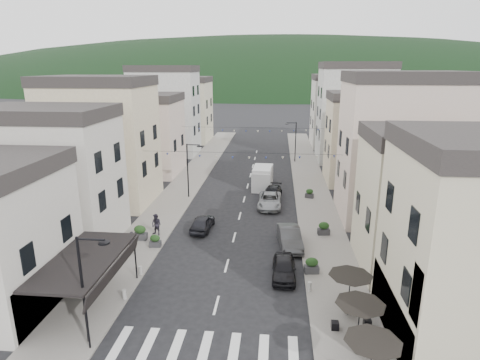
# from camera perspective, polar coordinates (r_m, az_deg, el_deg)

# --- Properties ---
(sidewalk_left) EXTENTS (4.00, 76.00, 0.12)m
(sidewalk_left) POSITION_cam_1_polar(r_m,az_deg,el_deg) (50.17, -7.39, -0.23)
(sidewalk_left) COLOR slate
(sidewalk_left) RESTS_ON ground
(sidewalk_right) EXTENTS (4.00, 76.00, 0.12)m
(sidewalk_right) POSITION_cam_1_polar(r_m,az_deg,el_deg) (49.13, 9.94, -0.69)
(sidewalk_right) COLOR slate
(sidewalk_right) RESTS_ON ground
(hill_backdrop) EXTENTS (640.00, 360.00, 70.00)m
(hill_backdrop) POSITION_cam_1_polar(r_m,az_deg,el_deg) (315.28, 4.90, 13.37)
(hill_backdrop) COLOR black
(hill_backdrop) RESTS_ON ground
(boutique_awning) EXTENTS (3.77, 7.50, 3.28)m
(boutique_awning) POSITION_cam_1_polar(r_m,az_deg,el_deg) (25.08, -20.78, -10.72)
(boutique_awning) COLOR black
(boutique_awning) RESTS_ON ground
(buildings_row_left) EXTENTS (10.20, 54.16, 14.00)m
(buildings_row_left) POSITION_cam_1_polar(r_m,az_deg,el_deg) (56.22, -13.36, 7.54)
(buildings_row_left) COLOR #B8B3A8
(buildings_row_left) RESTS_ON ground
(buildings_row_right) EXTENTS (10.20, 54.16, 14.50)m
(buildings_row_right) POSITION_cam_1_polar(r_m,az_deg,el_deg) (53.28, 17.48, 7.01)
(buildings_row_right) COLOR beige
(buildings_row_right) RESTS_ON ground
(cafe_terrace) EXTENTS (2.50, 8.10, 2.53)m
(cafe_terrace) POSITION_cam_1_polar(r_m,az_deg,el_deg) (21.63, 16.68, -17.17)
(cafe_terrace) COLOR black
(cafe_terrace) RESTS_ON ground
(streetlamp_left_near) EXTENTS (1.70, 0.56, 6.00)m
(streetlamp_left_near) POSITION_cam_1_polar(r_m,az_deg,el_deg) (21.86, -20.93, -13.12)
(streetlamp_left_near) COLOR black
(streetlamp_left_near) RESTS_ON ground
(streetlamp_left_far) EXTENTS (1.70, 0.56, 6.00)m
(streetlamp_left_far) POSITION_cam_1_polar(r_m,az_deg,el_deg) (43.22, -7.11, 2.13)
(streetlamp_left_far) COLOR black
(streetlamp_left_far) RESTS_ON ground
(streetlamp_right_far) EXTENTS (1.70, 0.56, 6.00)m
(streetlamp_right_far) POSITION_cam_1_polar(r_m,az_deg,el_deg) (59.89, 7.66, 5.98)
(streetlamp_right_far) COLOR black
(streetlamp_right_far) RESTS_ON ground
(bollards) EXTENTS (11.66, 10.26, 0.60)m
(bollards) POSITION_cam_1_polar(r_m,az_deg,el_deg) (24.76, -3.59, -17.17)
(bollards) COLOR gray
(bollards) RESTS_ON ground
(bunting_near) EXTENTS (19.00, 0.28, 0.62)m
(bunting_near) POSITION_cam_1_polar(r_m,az_deg,el_deg) (38.03, 0.11, 3.38)
(bunting_near) COLOR black
(bunting_near) RESTS_ON ground
(bunting_far) EXTENTS (19.00, 0.28, 0.62)m
(bunting_far) POSITION_cam_1_polar(r_m,az_deg,el_deg) (53.71, 1.70, 7.08)
(bunting_far) COLOR black
(bunting_far) RESTS_ON ground
(parked_car_a) EXTENTS (1.59, 3.95, 1.35)m
(parked_car_a) POSITION_cam_1_polar(r_m,az_deg,el_deg) (28.07, 6.25, -12.34)
(parked_car_a) COLOR black
(parked_car_a) RESTS_ON ground
(parked_car_b) EXTENTS (2.14, 4.81, 1.53)m
(parked_car_b) POSITION_cam_1_polar(r_m,az_deg,el_deg) (32.45, 7.09, -8.12)
(parked_car_b) COLOR #323235
(parked_car_b) RESTS_ON ground
(parked_car_c) EXTENTS (2.34, 5.01, 1.39)m
(parked_car_c) POSITION_cam_1_polar(r_m,az_deg,el_deg) (41.04, 4.25, -2.91)
(parked_car_c) COLOR gray
(parked_car_c) RESTS_ON ground
(parked_car_d) EXTENTS (2.38, 4.75, 1.32)m
(parked_car_d) POSITION_cam_1_polar(r_m,az_deg,el_deg) (43.34, 4.58, -1.93)
(parked_car_d) COLOR black
(parked_car_d) RESTS_ON ground
(parked_car_e) EXTENTS (1.85, 4.03, 1.34)m
(parked_car_e) POSITION_cam_1_polar(r_m,az_deg,el_deg) (35.46, -5.37, -6.08)
(parked_car_e) COLOR black
(parked_car_e) RESTS_ON ground
(delivery_van) EXTENTS (2.36, 5.48, 2.59)m
(delivery_van) POSITION_cam_1_polar(r_m,az_deg,el_deg) (47.46, 3.24, 0.45)
(delivery_van) COLOR silver
(delivery_van) RESTS_ON ground
(pedestrian_a) EXTENTS (0.66, 0.46, 1.76)m
(pedestrian_a) POSITION_cam_1_polar(r_m,az_deg,el_deg) (31.82, -15.09, -8.62)
(pedestrian_a) COLOR black
(pedestrian_a) RESTS_ON sidewalk_left
(pedestrian_b) EXTENTS (1.09, 0.97, 1.86)m
(pedestrian_b) POSITION_cam_1_polar(r_m,az_deg,el_deg) (34.63, -11.81, -6.25)
(pedestrian_b) COLOR #231F2A
(pedestrian_b) RESTS_ON sidewalk_left
(planter_la) EXTENTS (1.11, 0.62, 1.24)m
(planter_la) POSITION_cam_1_polar(r_m,az_deg,el_deg) (34.19, -14.02, -7.28)
(planter_la) COLOR #313133
(planter_la) RESTS_ON sidewalk_left
(planter_lb) EXTENTS (0.94, 0.56, 1.01)m
(planter_lb) POSITION_cam_1_polar(r_m,az_deg,el_deg) (32.69, -11.98, -8.46)
(planter_lb) COLOR #2F2F32
(planter_lb) RESTS_ON sidewalk_left
(planter_ra) EXTENTS (1.06, 0.68, 1.12)m
(planter_ra) POSITION_cam_1_polar(r_m,az_deg,el_deg) (28.69, 10.15, -11.87)
(planter_ra) COLOR #323134
(planter_ra) RESTS_ON sidewalk_right
(planter_rb) EXTENTS (1.06, 0.66, 1.12)m
(planter_rb) POSITION_cam_1_polar(r_m,az_deg,el_deg) (34.89, 11.82, -6.76)
(planter_rb) COLOR #2C2C2E
(planter_rb) RESTS_ON sidewalk_right
(planter_rc) EXTENTS (1.00, 0.74, 1.00)m
(planter_rc) POSITION_cam_1_polar(r_m,az_deg,el_deg) (44.06, 9.85, -1.89)
(planter_rc) COLOR #2E2D30
(planter_rc) RESTS_ON sidewalk_right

